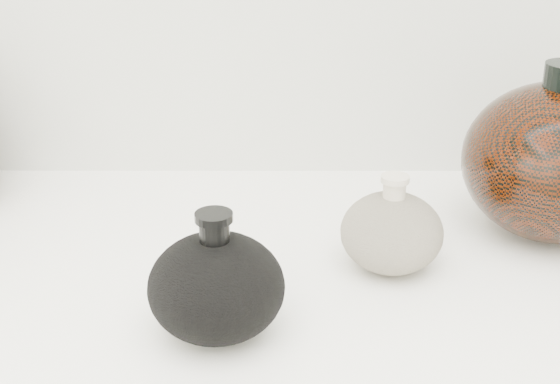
{
  "coord_description": "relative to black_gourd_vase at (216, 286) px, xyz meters",
  "views": [
    {
      "loc": [
        0.02,
        0.15,
        1.33
      ],
      "look_at": [
        0.02,
        0.92,
        0.99
      ],
      "focal_mm": 50.0,
      "sensor_mm": 36.0,
      "label": 1
    }
  ],
  "objects": [
    {
      "name": "room",
      "position": [
        0.04,
        -0.51,
        0.35
      ],
      "size": [
        3.04,
        2.42,
        2.64
      ],
      "color": "#616161",
      "rests_on": "ground"
    },
    {
      "name": "black_gourd_vase",
      "position": [
        0.0,
        0.0,
        0.0
      ],
      "size": [
        0.13,
        0.13,
        0.13
      ],
      "color": "black",
      "rests_on": "display_counter"
    },
    {
      "name": "cream_gourd_vase",
      "position": [
        0.18,
        0.13,
        -0.01
      ],
      "size": [
        0.12,
        0.12,
        0.11
      ],
      "color": "beige",
      "rests_on": "display_counter"
    },
    {
      "name": "right_round_pot",
      "position": [
        0.38,
        0.22,
        0.04
      ],
      "size": [
        0.27,
        0.27,
        0.21
      ],
      "color": "black",
      "rests_on": "display_counter"
    }
  ]
}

